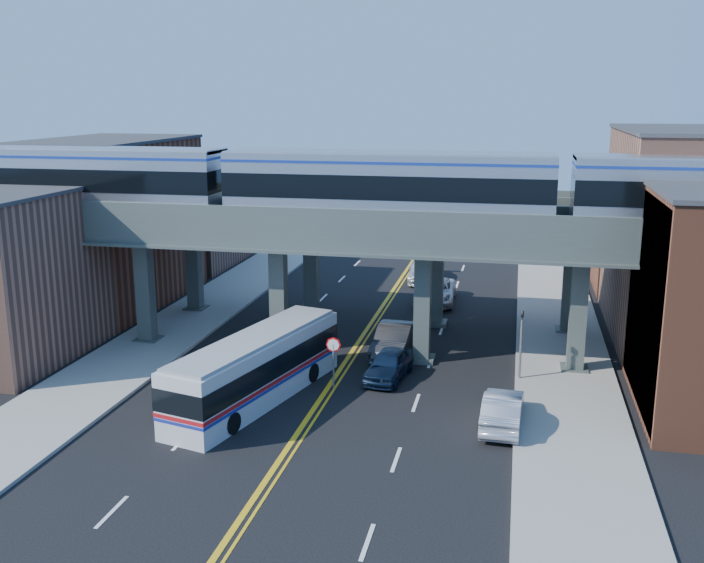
{
  "coord_description": "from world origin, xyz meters",
  "views": [
    {
      "loc": [
        8.73,
        -32.2,
        14.03
      ],
      "look_at": [
        0.55,
        6.13,
        4.69
      ],
      "focal_mm": 40.0,
      "sensor_mm": 36.0,
      "label": 1
    }
  ],
  "objects_px": {
    "transit_bus": "(256,369)",
    "car_parked_curb": "(503,410)",
    "car_lane_c": "(435,291)",
    "traffic_signal": "(521,337)",
    "car_lane_d": "(424,270)",
    "transit_train": "(387,185)",
    "stop_sign": "(333,354)",
    "car_lane_b": "(394,340)",
    "car_lane_a": "(389,365)"
  },
  "relations": [
    {
      "from": "car_lane_c",
      "to": "traffic_signal",
      "type": "bearing_deg",
      "value": -70.16
    },
    {
      "from": "car_parked_curb",
      "to": "traffic_signal",
      "type": "bearing_deg",
      "value": -94.42
    },
    {
      "from": "transit_train",
      "to": "stop_sign",
      "type": "xyz_separation_m",
      "value": [
        -1.74,
        -5.0,
        -7.72
      ]
    },
    {
      "from": "car_lane_b",
      "to": "car_lane_c",
      "type": "bearing_deg",
      "value": 87.69
    },
    {
      "from": "transit_train",
      "to": "car_lane_a",
      "type": "xyz_separation_m",
      "value": [
        0.67,
        -3.06,
        -8.74
      ]
    },
    {
      "from": "transit_bus",
      "to": "car_lane_d",
      "type": "xyz_separation_m",
      "value": [
        4.71,
        26.05,
        -0.71
      ]
    },
    {
      "from": "car_lane_a",
      "to": "car_lane_b",
      "type": "distance_m",
      "value": 3.64
    },
    {
      "from": "traffic_signal",
      "to": "stop_sign",
      "type": "bearing_deg",
      "value": -161.37
    },
    {
      "from": "traffic_signal",
      "to": "transit_train",
      "type": "bearing_deg",
      "value": 164.39
    },
    {
      "from": "car_parked_curb",
      "to": "car_lane_d",
      "type": "bearing_deg",
      "value": -73.57
    },
    {
      "from": "transit_bus",
      "to": "car_lane_c",
      "type": "xyz_separation_m",
      "value": [
        6.31,
        19.6,
        -0.73
      ]
    },
    {
      "from": "transit_bus",
      "to": "car_lane_d",
      "type": "height_order",
      "value": "transit_bus"
    },
    {
      "from": "stop_sign",
      "to": "car_lane_d",
      "type": "height_order",
      "value": "stop_sign"
    },
    {
      "from": "transit_train",
      "to": "car_lane_a",
      "type": "bearing_deg",
      "value": -77.59
    },
    {
      "from": "car_lane_a",
      "to": "transit_bus",
      "type": "bearing_deg",
      "value": -136.42
    },
    {
      "from": "transit_train",
      "to": "car_lane_d",
      "type": "distance_m",
      "value": 20.77
    },
    {
      "from": "car_lane_d",
      "to": "car_parked_curb",
      "type": "xyz_separation_m",
      "value": [
        6.7,
        -26.76,
        -0.05
      ]
    },
    {
      "from": "stop_sign",
      "to": "car_parked_curb",
      "type": "distance_m",
      "value": 8.75
    },
    {
      "from": "car_lane_d",
      "to": "transit_train",
      "type": "bearing_deg",
      "value": -94.45
    },
    {
      "from": "transit_train",
      "to": "traffic_signal",
      "type": "relative_size",
      "value": 12.82
    },
    {
      "from": "transit_train",
      "to": "transit_bus",
      "type": "relative_size",
      "value": 4.43
    },
    {
      "from": "stop_sign",
      "to": "car_lane_b",
      "type": "bearing_deg",
      "value": 69.18
    },
    {
      "from": "car_lane_b",
      "to": "transit_bus",
      "type": "bearing_deg",
      "value": -122.15
    },
    {
      "from": "transit_train",
      "to": "car_lane_c",
      "type": "bearing_deg",
      "value": 83.78
    },
    {
      "from": "traffic_signal",
      "to": "car_parked_curb",
      "type": "bearing_deg",
      "value": -96.79
    },
    {
      "from": "transit_train",
      "to": "transit_bus",
      "type": "bearing_deg",
      "value": -124.63
    },
    {
      "from": "stop_sign",
      "to": "transit_bus",
      "type": "height_order",
      "value": "transit_bus"
    },
    {
      "from": "transit_bus",
      "to": "car_parked_curb",
      "type": "distance_m",
      "value": 11.46
    },
    {
      "from": "car_lane_c",
      "to": "car_lane_d",
      "type": "bearing_deg",
      "value": 101.82
    },
    {
      "from": "transit_train",
      "to": "car_lane_c",
      "type": "xyz_separation_m",
      "value": [
        1.35,
        12.43,
        -8.68
      ]
    },
    {
      "from": "car_lane_a",
      "to": "car_lane_d",
      "type": "distance_m",
      "value": 21.96
    },
    {
      "from": "car_lane_b",
      "to": "car_lane_d",
      "type": "bearing_deg",
      "value": 94.33
    },
    {
      "from": "transit_train",
      "to": "car_lane_b",
      "type": "relative_size",
      "value": 9.96
    },
    {
      "from": "transit_train",
      "to": "car_parked_curb",
      "type": "distance_m",
      "value": 13.4
    },
    {
      "from": "transit_bus",
      "to": "car_lane_b",
      "type": "xyz_separation_m",
      "value": [
        5.33,
        7.73,
        -0.66
      ]
    },
    {
      "from": "transit_bus",
      "to": "car_lane_d",
      "type": "bearing_deg",
      "value": 4.14
    },
    {
      "from": "stop_sign",
      "to": "traffic_signal",
      "type": "height_order",
      "value": "traffic_signal"
    },
    {
      "from": "transit_train",
      "to": "car_parked_curb",
      "type": "bearing_deg",
      "value": -50.65
    },
    {
      "from": "car_lane_c",
      "to": "car_lane_d",
      "type": "xyz_separation_m",
      "value": [
        -1.59,
        6.44,
        0.02
      ]
    },
    {
      "from": "traffic_signal",
      "to": "car_lane_d",
      "type": "height_order",
      "value": "traffic_signal"
    },
    {
      "from": "car_parked_curb",
      "to": "stop_sign",
      "type": "bearing_deg",
      "value": -16.97
    },
    {
      "from": "transit_bus",
      "to": "stop_sign",
      "type": "bearing_deg",
      "value": -41.56
    },
    {
      "from": "stop_sign",
      "to": "car_lane_c",
      "type": "height_order",
      "value": "stop_sign"
    },
    {
      "from": "car_lane_a",
      "to": "car_lane_c",
      "type": "height_order",
      "value": "car_lane_c"
    },
    {
      "from": "stop_sign",
      "to": "transit_bus",
      "type": "xyz_separation_m",
      "value": [
        -3.21,
        -2.17,
        -0.22
      ]
    },
    {
      "from": "car_lane_c",
      "to": "stop_sign",
      "type": "bearing_deg",
      "value": -102.14
    },
    {
      "from": "transit_bus",
      "to": "car_lane_b",
      "type": "bearing_deg",
      "value": -20.16
    },
    {
      "from": "traffic_signal",
      "to": "car_lane_b",
      "type": "height_order",
      "value": "traffic_signal"
    },
    {
      "from": "traffic_signal",
      "to": "transit_bus",
      "type": "height_order",
      "value": "traffic_signal"
    },
    {
      "from": "stop_sign",
      "to": "traffic_signal",
      "type": "distance_m",
      "value": 9.41
    }
  ]
}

